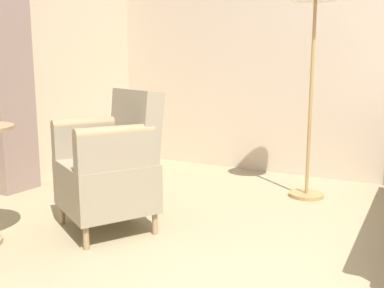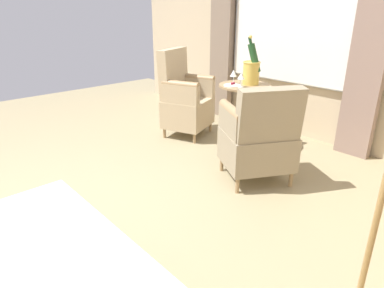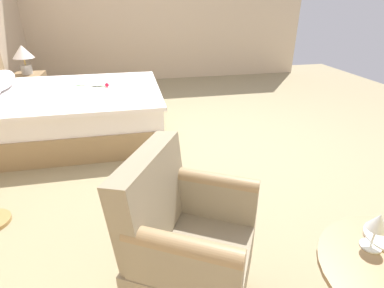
% 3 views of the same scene
% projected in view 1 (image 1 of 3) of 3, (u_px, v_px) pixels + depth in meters
% --- Properties ---
extents(floor_lamp_brass, '(0.40, 0.40, 1.77)m').
position_uv_depth(floor_lamp_brass, '(315.00, 7.00, 3.31)').
color(floor_lamp_brass, '#A07C46').
rests_on(floor_lamp_brass, ground).
extents(armchair_by_window, '(0.78, 0.77, 0.92)m').
position_uv_depth(armchair_by_window, '(111.00, 165.00, 2.80)').
color(armchair_by_window, '#957853').
rests_on(armchair_by_window, ground).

